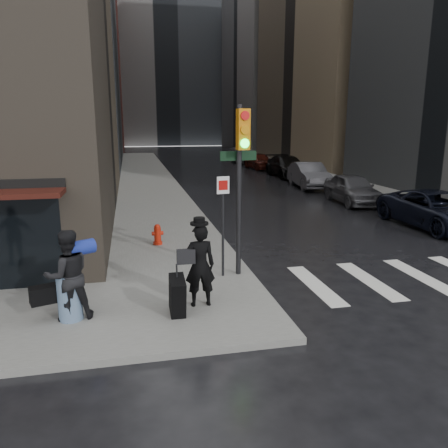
{
  "coord_description": "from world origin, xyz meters",
  "views": [
    {
      "loc": [
        -1.23,
        -9.29,
        4.27
      ],
      "look_at": [
        1.44,
        3.11,
        1.3
      ],
      "focal_mm": 35.0,
      "sensor_mm": 36.0,
      "label": 1
    }
  ],
  "objects_px": {
    "traffic_light": "(239,168)",
    "parked_car_2": "(309,175)",
    "man_jeans": "(67,275)",
    "parked_car_5": "(243,156)",
    "fire_hydrant": "(158,235)",
    "parked_car_0": "(436,210)",
    "parked_car_4": "(259,161)",
    "parked_car_3": "(287,166)",
    "parked_car_1": "(352,189)",
    "man_overcoat": "(195,270)"
  },
  "relations": [
    {
      "from": "traffic_light",
      "to": "parked_car_2",
      "type": "bearing_deg",
      "value": 53.08
    },
    {
      "from": "man_jeans",
      "to": "parked_car_5",
      "type": "height_order",
      "value": "man_jeans"
    },
    {
      "from": "man_jeans",
      "to": "fire_hydrant",
      "type": "distance_m",
      "value": 6.0
    },
    {
      "from": "fire_hydrant",
      "to": "parked_car_0",
      "type": "bearing_deg",
      "value": 3.32
    },
    {
      "from": "parked_car_2",
      "to": "parked_car_5",
      "type": "relative_size",
      "value": 1.01
    },
    {
      "from": "fire_hydrant",
      "to": "parked_car_5",
      "type": "xyz_separation_m",
      "value": [
        10.88,
        30.18,
        0.36
      ]
    },
    {
      "from": "parked_car_4",
      "to": "parked_car_5",
      "type": "relative_size",
      "value": 0.9
    },
    {
      "from": "traffic_light",
      "to": "parked_car_3",
      "type": "height_order",
      "value": "traffic_light"
    },
    {
      "from": "parked_car_0",
      "to": "parked_car_5",
      "type": "xyz_separation_m",
      "value": [
        -0.55,
        29.52,
        0.07
      ]
    },
    {
      "from": "man_jeans",
      "to": "parked_car_1",
      "type": "relative_size",
      "value": 0.42
    },
    {
      "from": "fire_hydrant",
      "to": "parked_car_5",
      "type": "height_order",
      "value": "parked_car_5"
    },
    {
      "from": "parked_car_0",
      "to": "fire_hydrant",
      "type": "bearing_deg",
      "value": -178.31
    },
    {
      "from": "man_jeans",
      "to": "parked_car_4",
      "type": "distance_m",
      "value": 32.58
    },
    {
      "from": "man_overcoat",
      "to": "man_jeans",
      "type": "height_order",
      "value": "man_overcoat"
    },
    {
      "from": "parked_car_1",
      "to": "parked_car_3",
      "type": "bearing_deg",
      "value": 91.69
    },
    {
      "from": "parked_car_4",
      "to": "man_jeans",
      "type": "bearing_deg",
      "value": -118.16
    },
    {
      "from": "parked_car_5",
      "to": "parked_car_0",
      "type": "bearing_deg",
      "value": -91.42
    },
    {
      "from": "parked_car_0",
      "to": "parked_car_3",
      "type": "bearing_deg",
      "value": 88.31
    },
    {
      "from": "traffic_light",
      "to": "fire_hydrant",
      "type": "relative_size",
      "value": 6.42
    },
    {
      "from": "man_jeans",
      "to": "parked_car_3",
      "type": "distance_m",
      "value": 27.55
    },
    {
      "from": "parked_car_2",
      "to": "man_overcoat",
      "type": "bearing_deg",
      "value": -113.99
    },
    {
      "from": "parked_car_5",
      "to": "fire_hydrant",
      "type": "bearing_deg",
      "value": -112.32
    },
    {
      "from": "parked_car_0",
      "to": "parked_car_4",
      "type": "height_order",
      "value": "parked_car_4"
    },
    {
      "from": "traffic_light",
      "to": "parked_car_5",
      "type": "height_order",
      "value": "traffic_light"
    },
    {
      "from": "man_overcoat",
      "to": "parked_car_1",
      "type": "height_order",
      "value": "man_overcoat"
    },
    {
      "from": "man_overcoat",
      "to": "traffic_light",
      "type": "distance_m",
      "value": 3.15
    },
    {
      "from": "man_jeans",
      "to": "parked_car_5",
      "type": "bearing_deg",
      "value": -129.05
    },
    {
      "from": "traffic_light",
      "to": "parked_car_4",
      "type": "bearing_deg",
      "value": 64.11
    },
    {
      "from": "traffic_light",
      "to": "parked_car_4",
      "type": "height_order",
      "value": "traffic_light"
    },
    {
      "from": "man_overcoat",
      "to": "parked_car_3",
      "type": "relative_size",
      "value": 0.37
    },
    {
      "from": "parked_car_3",
      "to": "parked_car_5",
      "type": "xyz_separation_m",
      "value": [
        -0.57,
        11.81,
        -0.0
      ]
    },
    {
      "from": "parked_car_1",
      "to": "parked_car_2",
      "type": "bearing_deg",
      "value": 94.75
    },
    {
      "from": "parked_car_4",
      "to": "parked_car_5",
      "type": "bearing_deg",
      "value": 85.95
    },
    {
      "from": "man_jeans",
      "to": "parked_car_4",
      "type": "relative_size",
      "value": 0.44
    },
    {
      "from": "parked_car_1",
      "to": "parked_car_5",
      "type": "bearing_deg",
      "value": 94.62
    },
    {
      "from": "parked_car_2",
      "to": "parked_car_3",
      "type": "distance_m",
      "value": 5.94
    },
    {
      "from": "man_overcoat",
      "to": "parked_car_0",
      "type": "xyz_separation_m",
      "value": [
        10.93,
        6.15,
        -0.28
      ]
    },
    {
      "from": "parked_car_3",
      "to": "man_overcoat",
      "type": "bearing_deg",
      "value": -114.01
    },
    {
      "from": "parked_car_0",
      "to": "parked_car_2",
      "type": "relative_size",
      "value": 1.08
    },
    {
      "from": "man_overcoat",
      "to": "traffic_light",
      "type": "xyz_separation_m",
      "value": [
        1.47,
        1.87,
        2.06
      ]
    },
    {
      "from": "traffic_light",
      "to": "parked_car_2",
      "type": "height_order",
      "value": "traffic_light"
    },
    {
      "from": "man_overcoat",
      "to": "parked_car_2",
      "type": "bearing_deg",
      "value": -120.42
    },
    {
      "from": "fire_hydrant",
      "to": "parked_car_1",
      "type": "relative_size",
      "value": 0.15
    },
    {
      "from": "parked_car_2",
      "to": "parked_car_3",
      "type": "xyz_separation_m",
      "value": [
        0.63,
        5.9,
        -0.0
      ]
    },
    {
      "from": "parked_car_4",
      "to": "parked_car_0",
      "type": "bearing_deg",
      "value": -93.14
    },
    {
      "from": "parked_car_0",
      "to": "man_jeans",
      "type": "bearing_deg",
      "value": -157.18
    },
    {
      "from": "man_overcoat",
      "to": "traffic_light",
      "type": "height_order",
      "value": "traffic_light"
    },
    {
      "from": "parked_car_2",
      "to": "traffic_light",
      "type": "bearing_deg",
      "value": -112.92
    },
    {
      "from": "man_overcoat",
      "to": "man_jeans",
      "type": "bearing_deg",
      "value": 0.6
    },
    {
      "from": "man_jeans",
      "to": "parked_car_0",
      "type": "relative_size",
      "value": 0.36
    }
  ]
}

